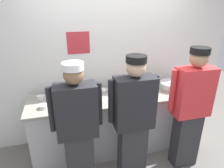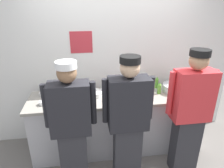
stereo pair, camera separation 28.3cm
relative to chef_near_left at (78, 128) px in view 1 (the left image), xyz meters
name	(u,v)px [view 1 (the left image)]	position (x,y,z in m)	size (l,w,h in m)	color
ground_plane	(124,161)	(0.66, 0.25, -0.86)	(9.00, 9.00, 0.00)	slate
wall_back	(110,60)	(0.66, 1.08, 0.45)	(4.04, 0.11, 2.62)	silver
prep_counter	(118,121)	(0.66, 0.61, -0.41)	(2.58, 0.68, 0.90)	#B2B2B7
chef_near_left	(78,128)	(0.00, 0.00, 0.00)	(0.59, 0.24, 1.62)	#2D2D33
chef_center	(134,119)	(0.66, -0.02, 0.02)	(0.60, 0.24, 1.66)	#2D2D33
chef_far_right	(191,107)	(1.46, 0.02, 0.04)	(0.61, 0.24, 1.69)	#2D2D33
plate_stack_front	(94,95)	(0.30, 0.66, 0.07)	(0.24, 0.24, 0.07)	white
plate_stack_rear	(68,103)	(-0.07, 0.49, 0.07)	(0.21, 0.21, 0.06)	white
mixing_bowl_steel	(171,85)	(1.53, 0.64, 0.09)	(0.37, 0.37, 0.11)	#B7BABF
sheet_tray	(126,94)	(0.76, 0.60, 0.05)	(0.44, 0.29, 0.02)	#B7BABF
squeeze_bottle_primary	(157,86)	(1.27, 0.60, 0.12)	(0.06, 0.06, 0.18)	#56A333
squeeze_bottle_secondary	(154,81)	(1.31, 0.81, 0.13)	(0.05, 0.05, 0.19)	#56A333
ramekin_green_sauce	(57,99)	(-0.21, 0.67, 0.06)	(0.09, 0.09, 0.05)	white
ramekin_red_sauce	(40,97)	(-0.44, 0.78, 0.06)	(0.09, 0.09, 0.05)	white
ramekin_orange_sauce	(43,106)	(-0.39, 0.49, 0.06)	(0.11, 0.11, 0.05)	white
ramekin_yellow_sauce	(103,91)	(0.46, 0.78, 0.06)	(0.10, 0.10, 0.05)	white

